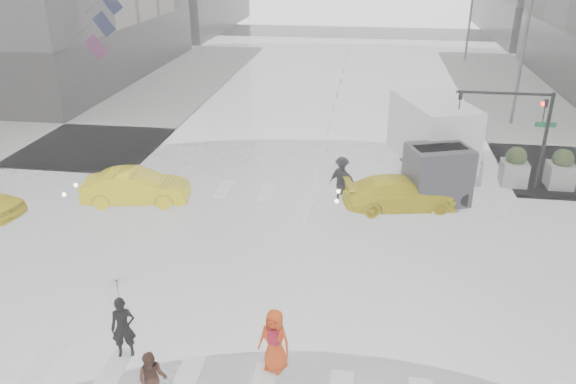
% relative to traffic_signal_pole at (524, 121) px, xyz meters
% --- Properties ---
extents(ground, '(120.00, 120.00, 0.00)m').
position_rel_traffic_signal_pole_xyz_m(ground, '(-9.01, -8.01, -3.22)').
color(ground, black).
rests_on(ground, ground).
extents(sidewalk_nw, '(35.00, 35.00, 0.15)m').
position_rel_traffic_signal_pole_xyz_m(sidewalk_nw, '(-28.51, 9.49, -3.14)').
color(sidewalk_nw, slate).
rests_on(sidewalk_nw, ground).
extents(road_markings, '(18.00, 48.00, 0.01)m').
position_rel_traffic_signal_pole_xyz_m(road_markings, '(-9.01, -8.01, -3.21)').
color(road_markings, silver).
rests_on(road_markings, ground).
extents(traffic_signal_pole, '(4.45, 0.42, 4.50)m').
position_rel_traffic_signal_pole_xyz_m(traffic_signal_pole, '(0.00, 0.00, 0.00)').
color(traffic_signal_pole, black).
rests_on(traffic_signal_pole, ground).
extents(street_lamp_near, '(2.15, 0.22, 9.00)m').
position_rel_traffic_signal_pole_xyz_m(street_lamp_near, '(1.86, 9.99, 1.73)').
color(street_lamp_near, '#59595B').
rests_on(street_lamp_near, ground).
extents(street_lamp_far, '(2.15, 0.22, 9.00)m').
position_rel_traffic_signal_pole_xyz_m(street_lamp_far, '(1.86, 29.99, 1.73)').
color(street_lamp_far, '#59595B').
rests_on(street_lamp_far, ground).
extents(planter_west, '(1.10, 1.10, 1.80)m').
position_rel_traffic_signal_pole_xyz_m(planter_west, '(-2.01, 0.19, -2.23)').
color(planter_west, slate).
rests_on(planter_west, ground).
extents(planter_mid, '(1.10, 1.10, 1.80)m').
position_rel_traffic_signal_pole_xyz_m(planter_mid, '(-0.01, 0.19, -2.23)').
color(planter_mid, slate).
rests_on(planter_mid, ground).
extents(planter_east, '(1.10, 1.10, 1.80)m').
position_rel_traffic_signal_pole_xyz_m(planter_east, '(1.99, 0.19, -2.23)').
color(planter_east, slate).
rests_on(planter_east, ground).
extents(flag_cluster, '(2.87, 3.06, 4.69)m').
position_rel_traffic_signal_pole_xyz_m(flag_cluster, '(-24.09, 10.49, 2.42)').
color(flag_cluster, '#59595B').
rests_on(flag_cluster, ground).
extents(pedestrian_black, '(1.21, 1.22, 2.43)m').
position_rel_traffic_signal_pole_xyz_m(pedestrian_black, '(-12.89, -13.21, -1.64)').
color(pedestrian_black, black).
rests_on(pedestrian_black, ground).
extents(pedestrian_brown, '(0.84, 0.71, 1.51)m').
position_rel_traffic_signal_pole_xyz_m(pedestrian_brown, '(-11.49, -14.81, -2.46)').
color(pedestrian_brown, '#3F2216').
rests_on(pedestrian_brown, ground).
extents(pedestrian_orange, '(1.02, 0.81, 1.81)m').
position_rel_traffic_signal_pole_xyz_m(pedestrian_orange, '(-8.79, -13.15, -2.31)').
color(pedestrian_orange, '#CE3D0E').
rests_on(pedestrian_orange, ground).
extents(pedestrian_far_a, '(1.11, 0.71, 1.85)m').
position_rel_traffic_signal_pole_xyz_m(pedestrian_far_a, '(-7.64, -2.61, -2.29)').
color(pedestrian_far_a, black).
rests_on(pedestrian_far_a, ground).
extents(pedestrian_far_b, '(1.29, 1.12, 1.74)m').
position_rel_traffic_signal_pole_xyz_m(pedestrian_far_b, '(-7.71, -1.66, -2.35)').
color(pedestrian_far_b, black).
rests_on(pedestrian_far_b, ground).
extents(taxi_mid, '(4.66, 2.27, 1.47)m').
position_rel_traffic_signal_pole_xyz_m(taxi_mid, '(-16.34, -3.89, -2.48)').
color(taxi_mid, yellow).
rests_on(taxi_mid, ground).
extents(taxi_rear, '(4.55, 2.86, 1.38)m').
position_rel_traffic_signal_pole_xyz_m(taxi_rear, '(-5.20, -2.76, -2.52)').
color(taxi_rear, yellow).
rests_on(taxi_rear, ground).
extents(box_truck, '(2.56, 6.83, 3.63)m').
position_rel_traffic_signal_pole_xyz_m(box_truck, '(-3.67, 0.39, -1.28)').
color(box_truck, silver).
rests_on(box_truck, ground).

